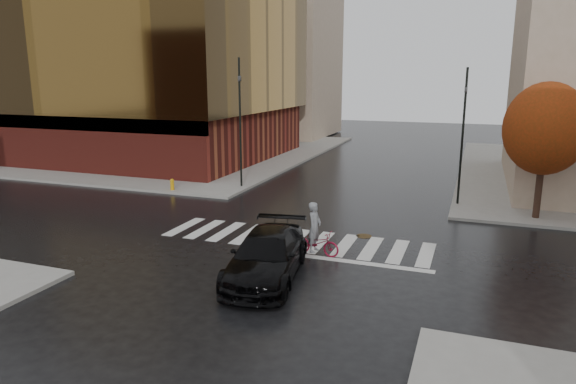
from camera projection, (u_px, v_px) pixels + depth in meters
name	position (u px, v px, depth m)	size (l,w,h in m)	color
ground	(291.00, 243.00, 21.66)	(120.00, 120.00, 0.00)	black
sidewalk_nw	(157.00, 150.00, 47.95)	(30.00, 30.00, 0.15)	gray
crosswalk	(295.00, 239.00, 22.11)	(12.00, 3.00, 0.01)	silver
office_glass	(121.00, 59.00, 43.71)	(27.00, 19.00, 16.00)	maroon
building_nw_far	(271.00, 46.00, 58.63)	(14.00, 12.00, 20.00)	tan
tree_ne_a	(545.00, 129.00, 24.03)	(3.80, 3.80, 6.50)	black
sedan	(267.00, 256.00, 17.79)	(2.26, 5.56, 1.61)	black
cyclist	(316.00, 237.00, 20.11)	(1.93, 0.88, 2.12)	maroon
traffic_light_nw	(240.00, 113.00, 31.08)	(0.24, 0.22, 7.80)	black
traffic_light_ne	(463.00, 128.00, 26.80)	(0.16, 0.19, 7.17)	black
fire_hydrant	(172.00, 184.00, 30.87)	(0.25, 0.25, 0.69)	orange
manhole	(364.00, 236.00, 22.57)	(0.69, 0.69, 0.01)	#483419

